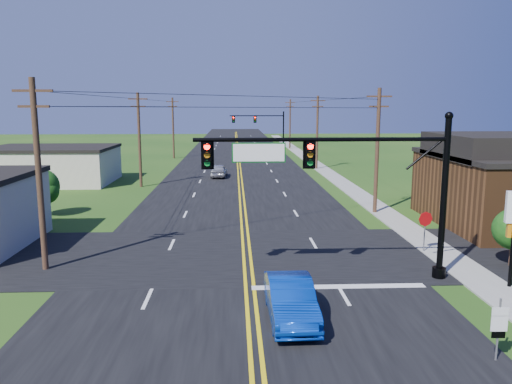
{
  "coord_description": "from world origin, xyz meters",
  "views": [
    {
      "loc": [
        -0.46,
        -13.28,
        7.7
      ],
      "look_at": [
        0.57,
        10.0,
        3.69
      ],
      "focal_mm": 35.0,
      "sensor_mm": 36.0,
      "label": 1
    }
  ],
  "objects_px": {
    "blue_car": "(291,300)",
    "signal_mast_main": "(345,175)",
    "stop_sign": "(425,223)",
    "route_sign": "(499,325)",
    "signal_mast_far": "(260,124)"
  },
  "relations": [
    {
      "from": "blue_car",
      "to": "signal_mast_main",
      "type": "bearing_deg",
      "value": 55.01
    },
    {
      "from": "signal_mast_main",
      "to": "blue_car",
      "type": "height_order",
      "value": "signal_mast_main"
    },
    {
      "from": "signal_mast_main",
      "to": "stop_sign",
      "type": "bearing_deg",
      "value": 36.97
    },
    {
      "from": "route_sign",
      "to": "stop_sign",
      "type": "height_order",
      "value": "stop_sign"
    },
    {
      "from": "signal_mast_main",
      "to": "signal_mast_far",
      "type": "distance_m",
      "value": 72.0
    },
    {
      "from": "signal_mast_far",
      "to": "blue_car",
      "type": "relative_size",
      "value": 2.4
    },
    {
      "from": "signal_mast_far",
      "to": "route_sign",
      "type": "xyz_separation_m",
      "value": [
        3.06,
        -79.48,
        -3.36
      ]
    },
    {
      "from": "route_sign",
      "to": "stop_sign",
      "type": "relative_size",
      "value": 0.91
    },
    {
      "from": "route_sign",
      "to": "signal_mast_main",
      "type": "bearing_deg",
      "value": 115.24
    },
    {
      "from": "signal_mast_main",
      "to": "signal_mast_far",
      "type": "relative_size",
      "value": 1.03
    },
    {
      "from": "signal_mast_far",
      "to": "route_sign",
      "type": "height_order",
      "value": "signal_mast_far"
    },
    {
      "from": "signal_mast_main",
      "to": "route_sign",
      "type": "height_order",
      "value": "signal_mast_main"
    },
    {
      "from": "signal_mast_main",
      "to": "signal_mast_far",
      "type": "bearing_deg",
      "value": 89.92
    },
    {
      "from": "signal_mast_main",
      "to": "route_sign",
      "type": "bearing_deg",
      "value": -67.08
    },
    {
      "from": "blue_car",
      "to": "route_sign",
      "type": "relative_size",
      "value": 2.25
    }
  ]
}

